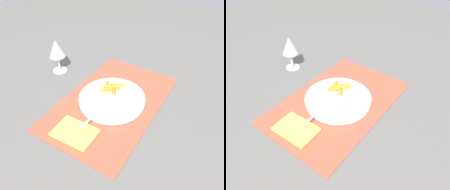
{
  "view_description": "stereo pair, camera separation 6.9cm",
  "coord_description": "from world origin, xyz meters",
  "views": [
    {
      "loc": [
        -0.52,
        -0.31,
        0.54
      ],
      "look_at": [
        0.0,
        0.0,
        0.03
      ],
      "focal_mm": 35.82,
      "sensor_mm": 36.0,
      "label": 1
    },
    {
      "loc": [
        -0.48,
        -0.37,
        0.54
      ],
      "look_at": [
        0.0,
        0.0,
        0.03
      ],
      "focal_mm": 35.82,
      "sensor_mm": 36.0,
      "label": 2
    }
  ],
  "objects": [
    {
      "name": "napkin",
      "position": [
        -0.19,
        0.02,
        0.01
      ],
      "size": [
        0.1,
        0.13,
        0.01
      ],
      "primitive_type": "cube",
      "rotation": [
        0.0,
        0.0,
        0.04
      ],
      "color": "#EAE54C",
      "rests_on": "placemat"
    },
    {
      "name": "pea_scatter",
      "position": [
        0.03,
        0.02,
        0.03
      ],
      "size": [
        0.08,
        0.07,
        0.01
      ],
      "color": "#509C31",
      "rests_on": "plate"
    },
    {
      "name": "plate",
      "position": [
        0.0,
        0.0,
        0.02
      ],
      "size": [
        0.24,
        0.24,
        0.02
      ],
      "primitive_type": "cylinder",
      "color": "white",
      "rests_on": "placemat"
    },
    {
      "name": "placemat",
      "position": [
        0.0,
        0.0,
        0.0
      ],
      "size": [
        0.52,
        0.32,
        0.01
      ],
      "primitive_type": "cube",
      "color": "#9E4733",
      "rests_on": "ground_plane"
    },
    {
      "name": "wine_glass",
      "position": [
        0.06,
        0.3,
        0.1
      ],
      "size": [
        0.07,
        0.07,
        0.14
      ],
      "color": "#B2E0CC",
      "rests_on": "ground_plane"
    },
    {
      "name": "rice_mound",
      "position": [
        -0.05,
        -0.02,
        0.04
      ],
      "size": [
        0.09,
        0.08,
        0.03
      ],
      "primitive_type": "ellipsoid",
      "color": "beige",
      "rests_on": "plate"
    },
    {
      "name": "carrot_portion",
      "position": [
        0.04,
        0.02,
        0.03
      ],
      "size": [
        0.09,
        0.08,
        0.02
      ],
      "color": "orange",
      "rests_on": "plate"
    },
    {
      "name": "ground_plane",
      "position": [
        0.0,
        0.0,
        0.0
      ],
      "size": [
        2.4,
        2.4,
        0.0
      ],
      "primitive_type": "plane",
      "color": "#565451"
    },
    {
      "name": "fork",
      "position": [
        -0.05,
        0.0,
        0.03
      ],
      "size": [
        0.21,
        0.02,
        0.01
      ],
      "color": "silver",
      "rests_on": "plate"
    }
  ]
}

